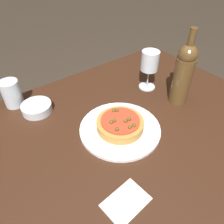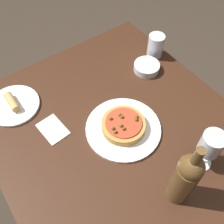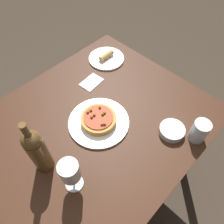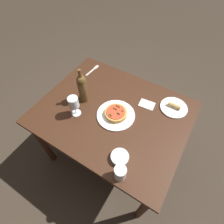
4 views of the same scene
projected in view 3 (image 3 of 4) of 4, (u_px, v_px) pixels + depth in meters
name	position (u px, v px, depth m)	size (l,w,h in m)	color
ground_plane	(98.00, 180.00, 1.69)	(14.00, 14.00, 0.00)	#382D23
dining_table	(92.00, 136.00, 1.15)	(1.17, 0.94, 0.77)	#381E11
dinner_plate	(99.00, 122.00, 1.07)	(0.30, 0.30, 0.01)	white
pizza	(98.00, 119.00, 1.05)	(0.17, 0.17, 0.05)	#BC843D
wine_glass	(70.00, 172.00, 0.79)	(0.08, 0.08, 0.18)	silver
wine_bottle	(37.00, 150.00, 0.84)	(0.08, 0.08, 0.31)	brown
water_cup	(199.00, 131.00, 0.98)	(0.08, 0.08, 0.11)	silver
side_bowl	(172.00, 131.00, 1.03)	(0.12, 0.12, 0.03)	silver
side_plate	(106.00, 58.00, 1.35)	(0.22, 0.22, 0.05)	white
paper_napkin	(91.00, 82.00, 1.24)	(0.13, 0.10, 0.00)	silver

